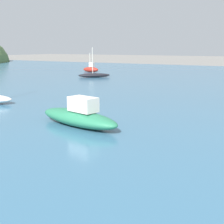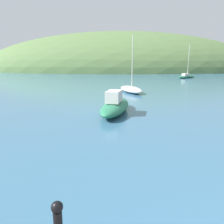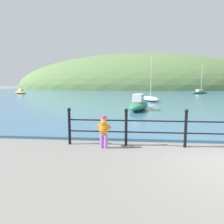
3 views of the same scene
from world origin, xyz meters
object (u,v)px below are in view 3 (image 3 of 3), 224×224
at_px(boat_twin_mast, 150,98).
at_px(boat_red_dinghy, 139,105).
at_px(boat_green_fishing, 200,92).
at_px(boat_white_sailboat, 20,92).
at_px(child_in_coat, 104,129).

distance_m(boat_twin_mast, boat_red_dinghy, 7.52).
xyz_separation_m(boat_green_fishing, boat_red_dinghy, (-11.16, -23.69, 0.11)).
bearing_deg(boat_white_sailboat, child_in_coat, -57.97).
xyz_separation_m(child_in_coat, boat_red_dinghy, (1.31, 8.78, -0.14)).
xyz_separation_m(boat_twin_mast, boat_green_fishing, (9.81, 16.29, -0.01)).
xyz_separation_m(child_in_coat, boat_twin_mast, (2.65, 16.17, -0.24)).
bearing_deg(child_in_coat, boat_green_fishing, 68.99).
height_order(boat_twin_mast, boat_white_sailboat, boat_twin_mast).
relative_size(child_in_coat, boat_red_dinghy, 0.25).
xyz_separation_m(boat_red_dinghy, boat_white_sailboat, (-19.46, 20.25, -0.09)).
distance_m(child_in_coat, boat_twin_mast, 16.39).
bearing_deg(boat_green_fishing, child_in_coat, -111.01).
xyz_separation_m(boat_twin_mast, boat_red_dinghy, (-1.35, -7.40, 0.10)).
bearing_deg(boat_red_dinghy, child_in_coat, -98.48).
relative_size(boat_red_dinghy, boat_white_sailboat, 1.33).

